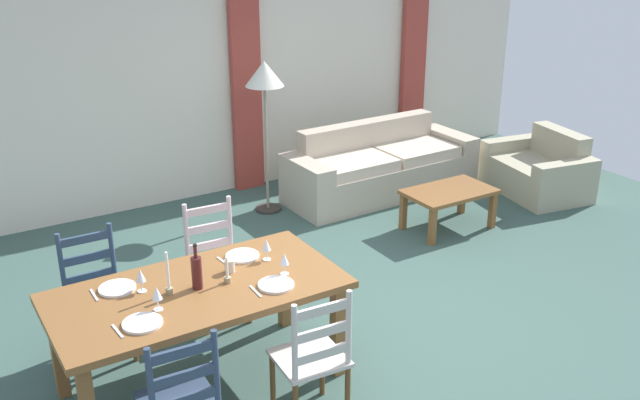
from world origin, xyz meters
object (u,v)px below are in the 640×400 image
Objects in this scene: wine_glass_far_left at (140,276)px; armchair_upholstered at (541,171)px; coffee_cup_primary at (230,266)px; dining_chair_far_left at (96,296)px; wine_bottle at (197,272)px; dining_chair_far_right at (215,262)px; wine_glass_near_right at (284,260)px; dining_chair_near_right at (313,358)px; couch at (378,168)px; standing_lamp at (265,83)px; wine_glass_far_right at (266,245)px; dining_table at (198,299)px; wine_glass_near_left at (157,294)px; coffee_table at (449,196)px.

wine_glass_far_left reaches higher than armchair_upholstered.
dining_chair_far_left is at bearing 139.67° from coffee_cup_primary.
armchair_upholstered is at bearing 16.01° from wine_bottle.
wine_glass_near_right is at bearing -82.66° from dining_chair_far_right.
wine_glass_far_left is at bearing 155.75° from wine_bottle.
wine_bottle is 5.03m from armchair_upholstered.
wine_bottle reaches higher than dining_chair_near_right.
couch is at bearing 148.88° from armchair_upholstered.
dining_chair_far_right is 2.42m from standing_lamp.
standing_lamp is (1.26, 2.41, 0.55)m from wine_glass_far_right.
dining_chair_far_left is 1.43m from wine_glass_near_right.
couch is (3.18, 2.35, -0.58)m from wine_bottle.
standing_lamp is (-2.97, 1.16, 1.16)m from armchair_upholstered.
dining_chair_near_right is 3.68m from standing_lamp.
couch is at bearing 36.38° from dining_table.
dining_chair_far_right is 4.39m from armchair_upholstered.
dining_chair_far_right is at bearing 39.42° from wine_glass_far_left.
wine_glass_far_left is 0.90m from wine_glass_far_right.
wine_glass_near_left is 0.64m from coffee_cup_primary.
coffee_table is at bearing -171.62° from armchair_upholstered.
wine_bottle is 0.19× the size of standing_lamp.
wine_glass_far_right is at bearing -163.58° from armchair_upholstered.
couch is at bearing 43.59° from wine_glass_near_right.
armchair_upholstered is at bearing -31.12° from couch.
dining_chair_near_right reaches higher than wine_glass_near_left.
dining_table is 0.40m from wine_glass_far_left.
dining_chair_far_left is 3.08m from standing_lamp.
couch is (2.91, 2.26, -0.50)m from coffee_cup_primary.
wine_glass_near_right is at bearing -17.06° from wine_glass_far_left.
coffee_cup_primary reaches higher than couch.
dining_chair_far_left is 0.95m from dining_chair_far_right.
dining_chair_near_right reaches higher than wine_glass_far_left.
armchair_upholstered is (4.35, 0.59, -0.23)m from dining_chair_far_right.
wine_bottle is 0.59m from wine_glass_far_right.
armchair_upholstered is at bearing 15.92° from dining_table.
wine_glass_far_right is at bearing -0.95° from wine_glass_far_left.
dining_chair_far_right is 10.67× the size of coffee_cup_primary.
wine_bottle is 0.30m from coffee_cup_primary.
dining_chair_far_right is at bearing -172.28° from armchair_upholstered.
wine_glass_near_left reaches higher than couch.
wine_glass_far_right is at bearing 80.99° from dining_chair_near_right.
wine_glass_far_left is at bearing 175.42° from coffee_cup_primary.
dining_table is 11.80× the size of wine_glass_far_left.
coffee_cup_primary is at bearing -160.31° from coffee_table.
wine_bottle reaches higher than wine_glass_far_left.
dining_chair_far_left is at bearing -177.60° from dining_chair_far_right.
wine_glass_far_left is 0.13× the size of armchair_upholstered.
wine_glass_far_left is (-0.90, 0.28, 0.00)m from wine_glass_near_right.
dining_chair_far_right is at bearing 2.40° from dining_chair_far_left.
dining_chair_near_right reaches higher than wine_glass_far_right.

